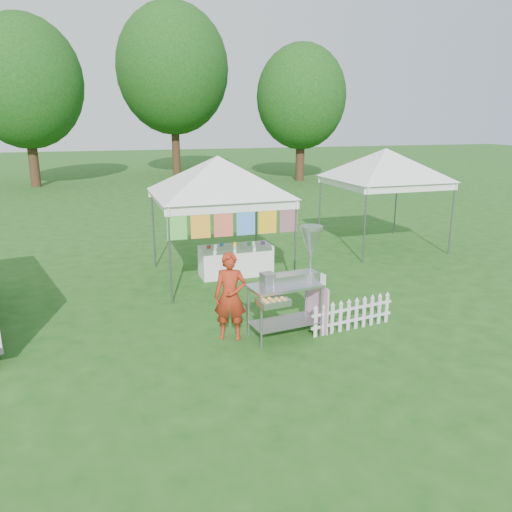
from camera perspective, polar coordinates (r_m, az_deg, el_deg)
name	(u,v)px	position (r m, az deg, el deg)	size (l,w,h in m)	color
ground	(266,332)	(9.39, 1.16, -8.65)	(120.00, 120.00, 0.00)	#1C4A15
canopy_main	(218,156)	(11.96, -4.41, 11.30)	(4.24, 4.24, 3.45)	#59595E
canopy_right	(386,149)	(15.55, 14.67, 11.79)	(4.24, 4.24, 3.45)	#59595E
tree_left	(25,83)	(32.31, -24.94, 17.54)	(6.40, 6.40, 9.53)	#321D12
tree_mid	(173,69)	(36.72, -9.50, 20.29)	(7.60, 7.60, 11.52)	#321D12
tree_right	(301,97)	(32.75, 5.21, 17.63)	(5.60, 5.60, 8.42)	#321D12
donut_cart	(296,273)	(8.90, 4.61, -1.99)	(1.43, 1.12, 1.99)	gray
vendor	(230,296)	(8.85, -2.96, -4.64)	(0.58, 0.38, 1.59)	maroon
picket_fence	(352,315)	(9.55, 10.96, -6.65)	(1.79, 0.26, 0.56)	silver
display_table	(236,260)	(12.60, -2.31, -0.51)	(1.80, 0.70, 0.76)	white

